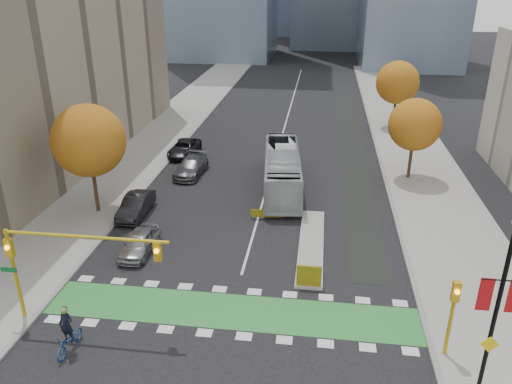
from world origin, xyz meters
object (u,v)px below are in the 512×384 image
(tree_east_near, at_px, (415,125))
(tree_east_far, at_px, (398,83))
(traffic_signal_west, at_px, (60,255))
(traffic_signal_east, at_px, (453,308))
(hazard_board, at_px, (309,276))
(tree_west, at_px, (89,141))
(parked_car_b, at_px, (136,206))
(parked_car_c, at_px, (191,167))
(banner_lamppost, at_px, (498,302))
(bus, at_px, (282,170))
(parked_car_a, at_px, (139,242))
(cyclist, at_px, (69,336))
(parked_car_d, at_px, (184,148))

(tree_east_near, relative_size, tree_east_far, 0.92)
(traffic_signal_west, height_order, traffic_signal_east, traffic_signal_west)
(hazard_board, height_order, traffic_signal_east, traffic_signal_east)
(tree_west, xyz_separation_m, parked_car_b, (3.00, -0.07, -4.85))
(hazard_board, xyz_separation_m, tree_east_far, (8.50, 33.80, 4.44))
(parked_car_c, bearing_deg, banner_lamppost, -47.41)
(traffic_signal_west, relative_size, parked_car_c, 1.64)
(traffic_signal_west, xyz_separation_m, parked_car_b, (-1.07, 12.44, -3.27))
(traffic_signal_east, bearing_deg, parked_car_c, 129.90)
(tree_east_near, xyz_separation_m, traffic_signal_east, (-1.50, -22.51, -2.13))
(tree_east_near, bearing_deg, tree_west, -157.38)
(bus, bearing_deg, tree_east_near, 13.07)
(parked_car_a, bearing_deg, traffic_signal_west, -96.75)
(tree_east_near, relative_size, traffic_signal_west, 0.83)
(tree_east_near, relative_size, parked_car_a, 1.67)
(cyclist, height_order, bus, bus)
(hazard_board, distance_m, tree_east_far, 35.13)
(parked_car_b, relative_size, parked_car_c, 0.90)
(tree_east_near, relative_size, traffic_signal_east, 1.73)
(parked_car_a, bearing_deg, banner_lamppost, -25.32)
(parked_car_b, bearing_deg, tree_east_near, 25.20)
(banner_lamppost, distance_m, parked_car_c, 29.75)
(traffic_signal_west, bearing_deg, parked_car_b, 94.92)
(hazard_board, distance_m, bus, 14.43)
(tree_east_far, bearing_deg, parked_car_b, -129.51)
(hazard_board, distance_m, parked_car_b, 15.12)
(hazard_board, distance_m, tree_east_near, 19.93)
(cyclist, height_order, parked_car_a, cyclist)
(cyclist, bearing_deg, parked_car_a, 93.67)
(banner_lamppost, distance_m, bus, 23.41)
(hazard_board, relative_size, parked_car_b, 0.30)
(banner_lamppost, relative_size, parked_car_b, 1.77)
(traffic_signal_west, xyz_separation_m, banner_lamppost, (19.43, -1.99, 0.58))
(traffic_signal_east, relative_size, parked_car_d, 0.79)
(bus, distance_m, parked_car_b, 12.12)
(tree_east_far, distance_m, parked_car_b, 34.09)
(tree_east_far, bearing_deg, traffic_signal_east, -92.97)
(bus, distance_m, parked_car_a, 14.18)
(traffic_signal_east, height_order, banner_lamppost, banner_lamppost)
(traffic_signal_west, bearing_deg, hazard_board, 21.55)
(tree_east_near, relative_size, parked_car_d, 1.36)
(traffic_signal_west, height_order, parked_car_c, traffic_signal_west)
(cyclist, relative_size, parked_car_a, 0.58)
(traffic_signal_east, xyz_separation_m, bus, (-9.24, 18.84, -1.06))
(parked_car_a, bearing_deg, hazard_board, -11.82)
(tree_east_far, height_order, traffic_signal_west, tree_east_far)
(tree_east_near, xyz_separation_m, parked_car_d, (-21.00, 3.45, -4.14))
(tree_west, height_order, cyclist, tree_west)
(banner_lamppost, height_order, parked_car_b, banner_lamppost)
(bus, distance_m, parked_car_c, 8.60)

